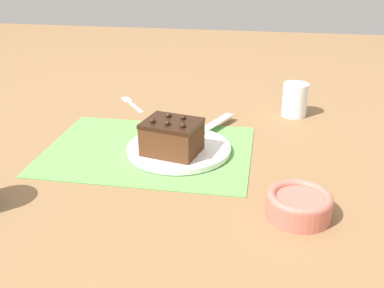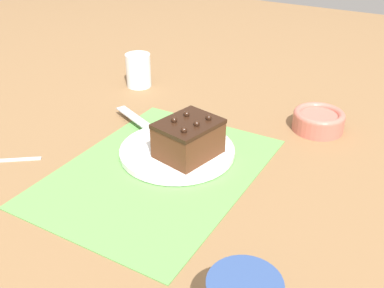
% 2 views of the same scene
% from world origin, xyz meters
% --- Properties ---
extents(ground_plane, '(3.00, 3.00, 0.00)m').
position_xyz_m(ground_plane, '(0.00, 0.00, 0.00)').
color(ground_plane, olive).
extents(placemat_woven, '(0.46, 0.34, 0.00)m').
position_xyz_m(placemat_woven, '(0.00, 0.00, 0.00)').
color(placemat_woven, '#609E4C').
rests_on(placemat_woven, ground_plane).
extents(cake_plate, '(0.23, 0.23, 0.01)m').
position_xyz_m(cake_plate, '(-0.07, 0.00, 0.01)').
color(cake_plate, white).
rests_on(cake_plate, placemat_woven).
extents(chocolate_cake, '(0.13, 0.12, 0.08)m').
position_xyz_m(chocolate_cake, '(-0.06, 0.03, 0.05)').
color(chocolate_cake, '#512D19').
rests_on(chocolate_cake, cake_plate).
extents(serving_knife, '(0.11, 0.22, 0.01)m').
position_xyz_m(serving_knife, '(-0.10, -0.08, 0.02)').
color(serving_knife, black).
rests_on(serving_knife, cake_plate).
extents(drinking_glass, '(0.07, 0.07, 0.09)m').
position_xyz_m(drinking_glass, '(-0.33, -0.28, 0.04)').
color(drinking_glass, white).
rests_on(drinking_glass, ground_plane).
extents(small_bowl, '(0.11, 0.11, 0.05)m').
position_xyz_m(small_bowl, '(-0.32, 0.21, 0.02)').
color(small_bowl, '#C66656').
rests_on(small_bowl, ground_plane).
extents(dessert_fork, '(0.10, 0.13, 0.01)m').
position_xyz_m(dessert_fork, '(0.13, -0.30, 0.00)').
color(dessert_fork, '#B7BABF').
rests_on(dessert_fork, ground_plane).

